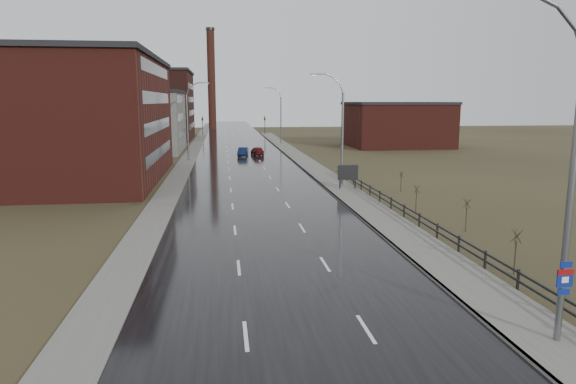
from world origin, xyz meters
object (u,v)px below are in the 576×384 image
object	(u,v)px
streetlight_main	(564,179)
car_near	(243,152)
billboard	(348,173)
car_far	(257,151)

from	to	relation	value
streetlight_main	car_near	distance (m)	66.17
streetlight_main	billboard	distance (m)	32.95
car_far	billboard	bearing A→B (deg)	94.05
streetlight_main	billboard	xyz separation A→B (m)	(0.63, 32.65, -4.36)
billboard	car_near	size ratio (longest dim) A/B	0.61
billboard	streetlight_main	bearing A→B (deg)	-91.10
car_far	streetlight_main	bearing A→B (deg)	88.21
billboard	car_near	bearing A→B (deg)	105.22
billboard	car_near	distance (m)	33.98
streetlight_main	car_near	xyz separation A→B (m)	(-8.29, 65.43, -5.38)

